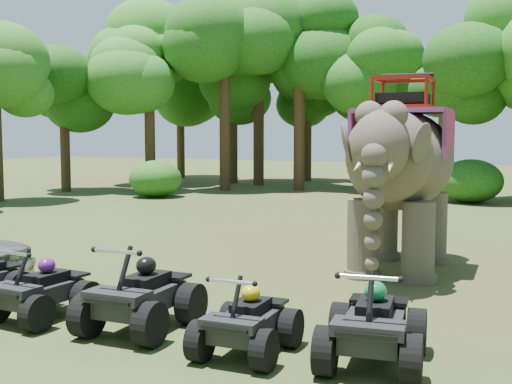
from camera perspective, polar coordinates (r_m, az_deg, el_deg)
ground at (r=11.34m, az=-2.74°, el=-10.11°), size 110.00×110.00×0.00m
elephant at (r=14.33m, az=12.75°, el=1.73°), size 2.58×5.27×4.31m
atv_1 at (r=11.01m, az=-18.61°, el=-7.62°), size 1.24×1.66×1.20m
atv_2 at (r=9.99m, az=-10.22°, el=-8.25°), size 1.44×1.91×1.37m
atv_3 at (r=8.85m, az=-0.81°, el=-10.67°), size 1.22×1.61×1.15m
atv_4 at (r=8.59m, az=10.42°, el=-10.67°), size 1.56×1.96×1.31m
tree_0 at (r=30.44m, az=16.37°, el=5.89°), size 4.85×4.85×6.92m
tree_29 at (r=34.57m, az=-16.65°, el=5.43°), size 4.55×4.55×6.50m
tree_30 at (r=33.38m, az=-9.44°, el=6.60°), size 5.38×5.38×7.68m
tree_31 at (r=33.90m, az=-2.80°, el=7.54°), size 6.12×6.12×8.74m
tree_32 at (r=34.04m, az=3.88°, el=8.32°), size 6.78×6.78×9.68m
tree_33 at (r=33.38m, az=10.48°, el=6.41°), size 5.23×5.23×7.47m
tree_34 at (r=39.37m, az=-9.45°, el=7.66°), size 6.60×6.60×9.43m
tree_35 at (r=43.44m, az=-6.73°, el=6.25°), size 5.32×5.32×7.60m
tree_36 at (r=40.53m, az=4.60°, el=6.19°), size 5.16×5.16×7.38m
tree_37 at (r=35.71m, az=9.53°, el=7.17°), size 5.96×5.96×8.51m
tree_38 at (r=40.51m, az=10.79°, el=6.29°), size 5.34×5.34×7.63m
tree_39 at (r=37.61m, az=0.24°, el=8.81°), size 7.49×7.49×10.69m
tree_40 at (r=38.71m, az=-2.04°, el=6.12°), size 5.05×5.05×7.21m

